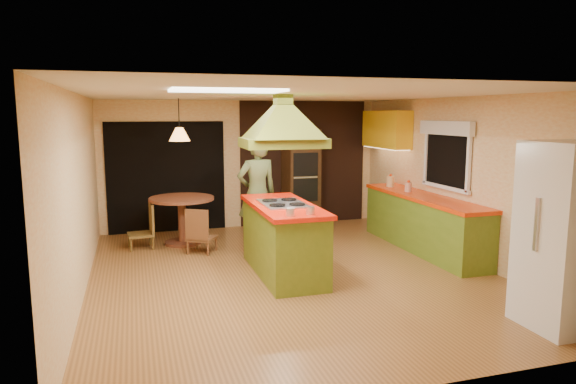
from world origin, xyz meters
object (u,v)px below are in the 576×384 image
object	(u,v)px
kitchen_island	(283,239)
wall_oven	(301,178)
man	(257,194)
refrigerator	(569,236)
canister_large	(390,181)
dining_table	(182,211)

from	to	relation	value
kitchen_island	wall_oven	world-z (taller)	wall_oven
man	refrigerator	bearing A→B (deg)	111.14
kitchen_island	canister_large	world-z (taller)	canister_large
dining_table	refrigerator	bearing A→B (deg)	-53.14
man	wall_oven	world-z (taller)	wall_oven
man	dining_table	bearing A→B (deg)	-43.07
man	canister_large	xyz separation A→B (m)	(2.57, 0.27, 0.07)
canister_large	wall_oven	bearing A→B (deg)	135.32
wall_oven	dining_table	distance (m)	2.58
kitchen_island	wall_oven	bearing A→B (deg)	67.54
man	canister_large	world-z (taller)	man
kitchen_island	refrigerator	world-z (taller)	refrigerator
kitchen_island	dining_table	xyz separation A→B (m)	(-1.21, 2.11, 0.08)
man	canister_large	bearing A→B (deg)	176.07
kitchen_island	canister_large	xyz separation A→B (m)	(2.52, 1.62, 0.51)
wall_oven	canister_large	distance (m)	1.83
canister_large	refrigerator	bearing A→B (deg)	-92.57
man	canister_large	size ratio (longest dim) A/B	9.71
refrigerator	dining_table	xyz separation A→B (m)	(-3.54, 4.72, -0.40)
kitchen_island	dining_table	distance (m)	2.43
canister_large	dining_table	bearing A→B (deg)	172.54
wall_oven	kitchen_island	bearing A→B (deg)	-115.68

